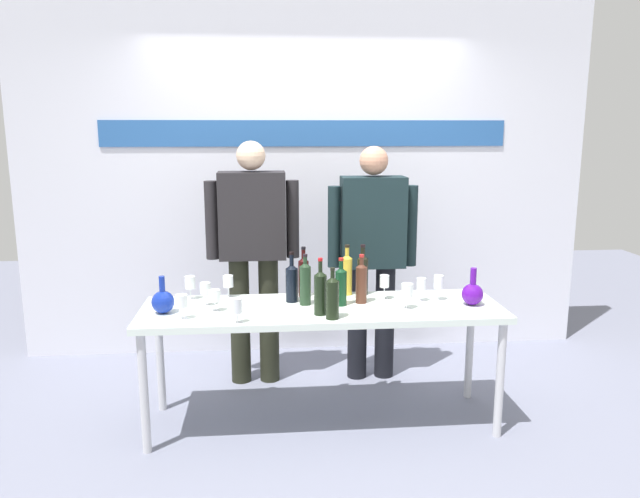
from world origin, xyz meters
name	(u,v)px	position (x,y,z in m)	size (l,w,h in m)	color
ground_plane	(322,422)	(0.00, 0.00, 0.00)	(10.00, 10.00, 0.00)	slate
back_wall	(306,167)	(0.00, 1.35, 1.50)	(4.51, 0.11, 3.00)	silver
display_table	(322,317)	(0.00, 0.00, 0.69)	(2.17, 0.64, 0.75)	silver
decanter_blue_left	(163,301)	(-0.93, -0.04, 0.82)	(0.13, 0.13, 0.22)	#142B98
decanter_blue_right	(472,293)	(0.91, -0.04, 0.82)	(0.13, 0.13, 0.23)	#521093
presenter_left	(253,246)	(-0.42, 0.68, 1.00)	(0.65, 0.22, 1.72)	black
presenter_right	(372,248)	(0.42, 0.68, 0.97)	(0.64, 0.22, 1.68)	black
wine_bottle_0	(305,282)	(-0.10, 0.06, 0.89)	(0.07, 0.07, 0.31)	#203721
wine_bottle_1	(361,282)	(0.25, 0.07, 0.88)	(0.07, 0.07, 0.30)	#502A1D
wine_bottle_2	(292,281)	(-0.18, 0.13, 0.88)	(0.08, 0.08, 0.31)	black
wine_bottle_3	(347,273)	(0.18, 0.26, 0.89)	(0.07, 0.07, 0.33)	gold
wine_bottle_4	(304,275)	(-0.10, 0.25, 0.89)	(0.07, 0.07, 0.32)	#330C0C
wine_bottle_5	(341,285)	(0.12, 0.02, 0.88)	(0.07, 0.07, 0.29)	#0F371D
wine_bottle_6	(332,296)	(0.04, -0.23, 0.88)	(0.07, 0.07, 0.30)	black
wine_bottle_7	(320,291)	(-0.03, -0.15, 0.89)	(0.07, 0.07, 0.33)	black
wine_bottle_8	(363,273)	(0.28, 0.26, 0.89)	(0.07, 0.07, 0.33)	black
wine_glass_left_0	(190,283)	(-0.81, 0.24, 0.86)	(0.06, 0.06, 0.15)	white
wine_glass_left_1	(205,289)	(-0.70, 0.09, 0.86)	(0.07, 0.07, 0.14)	white
wine_glass_left_2	(215,296)	(-0.64, -0.03, 0.84)	(0.07, 0.07, 0.13)	white
wine_glass_left_3	(182,302)	(-0.81, -0.17, 0.85)	(0.07, 0.07, 0.14)	white
wine_glass_left_4	(237,307)	(-0.50, -0.27, 0.85)	(0.06, 0.06, 0.14)	white
wine_glass_left_5	(228,282)	(-0.57, 0.27, 0.85)	(0.06, 0.06, 0.14)	white
wine_glass_right_0	(439,282)	(0.73, 0.07, 0.87)	(0.06, 0.06, 0.16)	white
wine_glass_right_1	(421,285)	(0.62, 0.06, 0.85)	(0.06, 0.06, 0.15)	white
wine_glass_right_2	(407,291)	(0.50, -0.08, 0.86)	(0.07, 0.07, 0.15)	white
wine_glass_right_3	(384,282)	(0.40, 0.13, 0.86)	(0.06, 0.06, 0.16)	white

